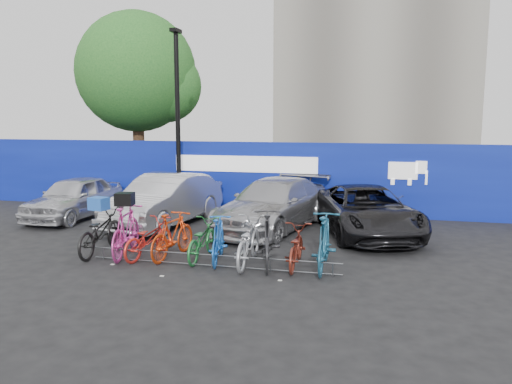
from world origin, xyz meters
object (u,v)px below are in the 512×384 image
(bike_rack, at_px, (212,260))
(car_1, at_px, (165,200))
(car_3, at_px, (366,211))
(bike_1, at_px, (126,231))
(bike_5, at_px, (218,240))
(bike_9, at_px, (324,242))
(bike_6, at_px, (248,242))
(car_0, at_px, (74,197))
(lamppost, at_px, (178,116))
(bike_3, at_px, (173,235))
(tree, at_px, (142,75))
(bike_8, at_px, (295,247))
(bike_2, at_px, (148,238))
(bike_7, at_px, (267,239))
(car_2, at_px, (273,204))
(bike_4, at_px, (202,240))
(bike_0, at_px, (100,232))

(bike_rack, height_order, car_1, car_1)
(car_3, distance_m, bike_1, 6.46)
(bike_5, relative_size, bike_9, 0.86)
(bike_6, distance_m, bike_9, 1.66)
(bike_rack, distance_m, bike_1, 2.32)
(car_0, bearing_deg, car_1, -3.49)
(car_3, bearing_deg, bike_1, -164.26)
(lamppost, height_order, bike_3, lamppost)
(tree, xyz_separation_m, bike_8, (8.52, -10.17, -4.62))
(tree, height_order, bike_8, tree)
(bike_2, bearing_deg, car_1, -59.69)
(bike_5, xyz_separation_m, bike_7, (1.12, -0.01, 0.09))
(car_1, bearing_deg, bike_3, -55.47)
(car_2, height_order, car_3, car_2)
(car_3, relative_size, bike_5, 2.77)
(bike_4, distance_m, bike_6, 1.14)
(tree, distance_m, bike_1, 12.06)
(car_2, bearing_deg, bike_4, -89.56)
(car_0, relative_size, bike_3, 2.22)
(bike_rack, bearing_deg, bike_3, 155.34)
(bike_6, bearing_deg, car_1, -45.95)
(bike_4, bearing_deg, bike_2, 6.50)
(car_3, xyz_separation_m, bike_5, (-3.13, -3.56, -0.15))
(car_0, xyz_separation_m, car_3, (9.18, -0.11, -0.01))
(bike_7, bearing_deg, car_0, -39.42)
(tree, bearing_deg, bike_2, -63.51)
(lamppost, distance_m, bike_5, 6.99)
(bike_6, height_order, bike_9, bike_9)
(bike_rack, distance_m, bike_7, 1.29)
(car_2, xyz_separation_m, car_3, (2.64, -0.11, -0.05))
(lamppost, bearing_deg, bike_rack, -61.93)
(bike_rack, xyz_separation_m, bike_5, (0.01, 0.43, 0.36))
(tree, xyz_separation_m, car_2, (7.28, -6.56, -4.35))
(car_1, relative_size, bike_8, 2.74)
(bike_7, bearing_deg, tree, -64.57)
(bike_2, height_order, bike_9, bike_9)
(bike_6, distance_m, bike_8, 1.05)
(bike_0, bearing_deg, lamppost, -90.12)
(bike_7, distance_m, bike_9, 1.23)
(lamppost, xyz_separation_m, bike_7, (4.33, -5.58, -2.66))
(tree, height_order, car_0, tree)
(bike_rack, xyz_separation_m, bike_6, (0.70, 0.42, 0.35))
(car_3, distance_m, bike_7, 4.10)
(bike_3, height_order, bike_7, bike_7)
(car_2, xyz_separation_m, bike_5, (-0.49, -3.67, -0.20))
(bike_9, bearing_deg, tree, -48.53)
(car_1, height_order, bike_0, car_1)
(car_1, bearing_deg, lamppost, 109.47)
(bike_8, bearing_deg, bike_4, -3.60)
(car_3, height_order, bike_4, car_3)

